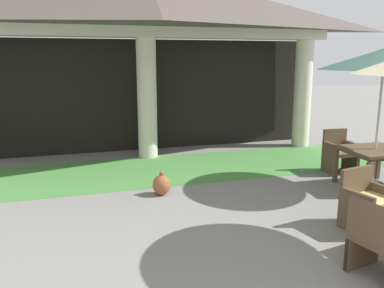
{
  "coord_description": "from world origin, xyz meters",
  "views": [
    {
      "loc": [
        -1.86,
        -0.56,
        2.39
      ],
      "look_at": [
        -0.24,
        4.65,
        1.23
      ],
      "focal_mm": 37.95,
      "sensor_mm": 36.0,
      "label": 1
    }
  ],
  "objects_px": {
    "patio_table_mid_left": "(375,154)",
    "patio_chair_mid_left_north": "(340,153)",
    "patio_chair_near_foreground_west": "(383,242)",
    "terracotta_urn": "(162,185)",
    "patio_chair_near_foreground_north": "(368,202)",
    "patio_umbrella_mid_left": "(384,61)"
  },
  "relations": [
    {
      "from": "patio_table_mid_left",
      "to": "patio_chair_mid_left_north",
      "type": "bearing_deg",
      "value": 86.63
    },
    {
      "from": "patio_chair_near_foreground_west",
      "to": "terracotta_urn",
      "type": "bearing_deg",
      "value": -164.77
    },
    {
      "from": "patio_chair_near_foreground_north",
      "to": "patio_umbrella_mid_left",
      "type": "distance_m",
      "value": 2.84
    },
    {
      "from": "patio_chair_mid_left_north",
      "to": "terracotta_urn",
      "type": "distance_m",
      "value": 3.96
    },
    {
      "from": "patio_chair_near_foreground_north",
      "to": "patio_umbrella_mid_left",
      "type": "bearing_deg",
      "value": -143.67
    },
    {
      "from": "patio_chair_mid_left_north",
      "to": "terracotta_urn",
      "type": "bearing_deg",
      "value": 7.86
    },
    {
      "from": "patio_chair_near_foreground_west",
      "to": "patio_chair_mid_left_north",
      "type": "xyz_separation_m",
      "value": [
        2.27,
        3.76,
        -0.02
      ]
    },
    {
      "from": "patio_chair_near_foreground_north",
      "to": "patio_table_mid_left",
      "type": "distance_m",
      "value": 2.08
    },
    {
      "from": "patio_chair_near_foreground_north",
      "to": "patio_umbrella_mid_left",
      "type": "relative_size",
      "value": 0.32
    },
    {
      "from": "patio_chair_near_foreground_north",
      "to": "patio_chair_mid_left_north",
      "type": "relative_size",
      "value": 0.94
    },
    {
      "from": "patio_chair_near_foreground_west",
      "to": "patio_table_mid_left",
      "type": "distance_m",
      "value": 3.47
    },
    {
      "from": "patio_chair_mid_left_north",
      "to": "terracotta_urn",
      "type": "xyz_separation_m",
      "value": [
        -3.94,
        -0.31,
        -0.23
      ]
    },
    {
      "from": "patio_table_mid_left",
      "to": "terracotta_urn",
      "type": "bearing_deg",
      "value": 168.6
    },
    {
      "from": "patio_umbrella_mid_left",
      "to": "patio_table_mid_left",
      "type": "bearing_deg",
      "value": -108.43
    },
    {
      "from": "patio_chair_near_foreground_north",
      "to": "patio_table_mid_left",
      "type": "height_order",
      "value": "patio_chair_near_foreground_north"
    },
    {
      "from": "patio_umbrella_mid_left",
      "to": "terracotta_urn",
      "type": "relative_size",
      "value": 5.92
    },
    {
      "from": "patio_chair_mid_left_north",
      "to": "terracotta_urn",
      "type": "height_order",
      "value": "patio_chair_mid_left_north"
    },
    {
      "from": "patio_table_mid_left",
      "to": "patio_umbrella_mid_left",
      "type": "distance_m",
      "value": 1.69
    },
    {
      "from": "patio_umbrella_mid_left",
      "to": "patio_chair_mid_left_north",
      "type": "height_order",
      "value": "patio_umbrella_mid_left"
    },
    {
      "from": "patio_chair_near_foreground_north",
      "to": "patio_table_mid_left",
      "type": "bearing_deg",
      "value": -143.67
    },
    {
      "from": "patio_chair_mid_left_north",
      "to": "patio_umbrella_mid_left",
      "type": "bearing_deg",
      "value": 90.0
    },
    {
      "from": "patio_chair_near_foreground_north",
      "to": "terracotta_urn",
      "type": "relative_size",
      "value": 1.92
    }
  ]
}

